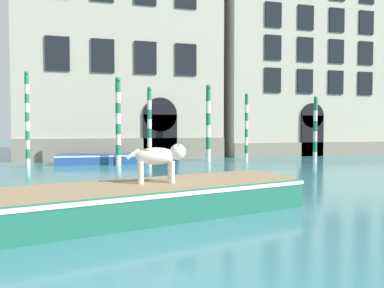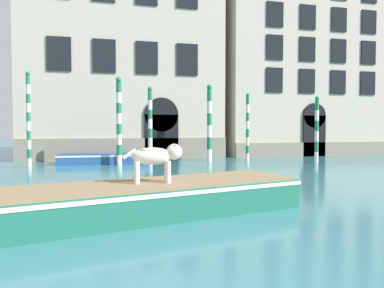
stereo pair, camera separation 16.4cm
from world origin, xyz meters
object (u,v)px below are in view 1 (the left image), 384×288
at_px(mooring_pole_0, 208,123).
at_px(mooring_pole_2, 315,129).
at_px(mooring_pole_5, 118,121).
at_px(boat_foreground, 107,202).
at_px(mooring_pole_3, 27,119).
at_px(mooring_pole_1, 246,127).
at_px(mooring_pole_4, 149,126).
at_px(boat_moored_near_palazzo, 103,158).
at_px(dog_on_deck, 160,157).

relative_size(mooring_pole_0, mooring_pole_2, 1.20).
xyz_separation_m(mooring_pole_2, mooring_pole_5, (-10.42, 0.88, 0.40)).
bearing_deg(boat_foreground, mooring_pole_3, 91.19).
height_order(mooring_pole_1, mooring_pole_3, mooring_pole_3).
height_order(mooring_pole_0, mooring_pole_4, mooring_pole_0).
height_order(boat_foreground, mooring_pole_4, mooring_pole_4).
xyz_separation_m(mooring_pole_3, mooring_pole_5, (4.16, -0.09, -0.06)).
relative_size(boat_foreground, mooring_pole_4, 2.33).
bearing_deg(mooring_pole_3, mooring_pole_0, 7.03).
bearing_deg(mooring_pole_0, mooring_pole_3, -172.97).
bearing_deg(mooring_pole_0, mooring_pole_2, -21.23).
xyz_separation_m(boat_moored_near_palazzo, mooring_pole_2, (11.13, -2.27, 1.54)).
relative_size(boat_moored_near_palazzo, mooring_pole_1, 1.25).
bearing_deg(mooring_pole_0, mooring_pole_4, -152.85).
relative_size(dog_on_deck, boat_moored_near_palazzo, 0.27).
bearing_deg(mooring_pole_4, boat_moored_near_palazzo, 137.29).
height_order(mooring_pole_2, mooring_pole_3, mooring_pole_3).
bearing_deg(mooring_pole_2, mooring_pole_1, 157.70).
height_order(dog_on_deck, boat_moored_near_palazzo, dog_on_deck).
height_order(mooring_pole_4, mooring_pole_5, mooring_pole_5).
distance_m(mooring_pole_2, mooring_pole_4, 8.97).
bearing_deg(mooring_pole_2, dog_on_deck, -135.49).
height_order(boat_foreground, boat_moored_near_palazzo, boat_foreground).
bearing_deg(mooring_pole_0, boat_moored_near_palazzo, 178.25).
height_order(boat_moored_near_palazzo, mooring_pole_4, mooring_pole_4).
bearing_deg(mooring_pole_3, boat_foreground, -74.01).
bearing_deg(mooring_pole_1, dog_on_deck, -120.79).
height_order(boat_moored_near_palazzo, mooring_pole_0, mooring_pole_0).
xyz_separation_m(dog_on_deck, mooring_pole_4, (1.28, 10.35, 0.70)).
bearing_deg(mooring_pole_4, mooring_pole_5, 157.31).
relative_size(boat_moored_near_palazzo, mooring_pole_4, 1.22).
height_order(boat_foreground, mooring_pole_5, mooring_pole_5).
xyz_separation_m(dog_on_deck, mooring_pole_5, (-0.17, 10.96, 0.96)).
bearing_deg(boat_moored_near_palazzo, dog_on_deck, -85.19).
distance_m(mooring_pole_1, mooring_pole_3, 11.18).
height_order(boat_moored_near_palazzo, mooring_pole_3, mooring_pole_3).
height_order(boat_foreground, dog_on_deck, dog_on_deck).
distance_m(boat_foreground, mooring_pole_0, 13.86).
distance_m(boat_moored_near_palazzo, mooring_pole_1, 7.94).
bearing_deg(boat_foreground, dog_on_deck, -3.78).
bearing_deg(mooring_pole_1, mooring_pole_4, -168.54).
xyz_separation_m(mooring_pole_1, mooring_pole_2, (3.41, -1.40, -0.10)).
relative_size(dog_on_deck, mooring_pole_4, 0.33).
bearing_deg(dog_on_deck, boat_foreground, -165.67).
distance_m(boat_moored_near_palazzo, mooring_pole_2, 11.47).
height_order(boat_moored_near_palazzo, mooring_pole_5, mooring_pole_5).
distance_m(boat_moored_near_palazzo, mooring_pole_3, 4.19).
distance_m(boat_foreground, mooring_pole_1, 14.21).
height_order(mooring_pole_3, mooring_pole_4, mooring_pole_3).
distance_m(dog_on_deck, mooring_pole_3, 11.90).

